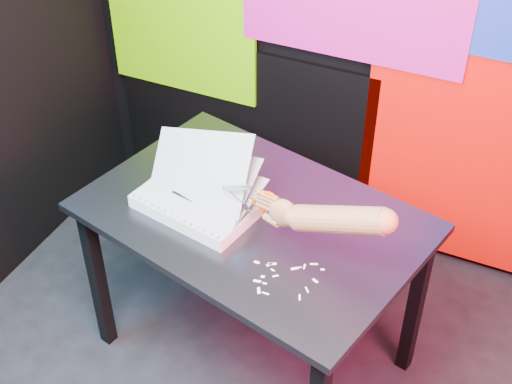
% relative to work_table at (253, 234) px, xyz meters
% --- Properties ---
extents(room, '(3.01, 3.01, 2.71)m').
position_rel_work_table_xyz_m(room, '(0.28, -0.59, 0.69)').
color(room, '#232329').
rests_on(room, ground).
extents(backdrop, '(2.88, 0.05, 2.08)m').
position_rel_work_table_xyz_m(backdrop, '(0.34, 0.87, 0.30)').
color(backdrop, red).
rests_on(backdrop, ground).
extents(work_table, '(1.31, 1.02, 0.75)m').
position_rel_work_table_xyz_m(work_table, '(0.00, 0.00, 0.00)').
color(work_table, black).
rests_on(work_table, ground).
extents(printout_stack, '(0.46, 0.37, 0.31)m').
position_rel_work_table_xyz_m(printout_stack, '(-0.19, -0.04, 0.12)').
color(printout_stack, silver).
rests_on(printout_stack, work_table).
extents(scissors, '(0.22, 0.04, 0.13)m').
position_rel_work_table_xyz_m(scissors, '(0.09, -0.10, 0.24)').
color(scissors, silver).
rests_on(scissors, printout_stack).
extents(hand_forearm, '(0.47, 0.13, 0.22)m').
position_rel_work_table_xyz_m(hand_forearm, '(0.32, -0.13, 0.29)').
color(hand_forearm, '#A55F39').
rests_on(hand_forearm, work_table).
extents(paper_clippings, '(0.22, 0.20, 0.00)m').
position_rel_work_table_xyz_m(paper_clippings, '(0.21, -0.23, 0.09)').
color(paper_clippings, white).
rests_on(paper_clippings, work_table).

